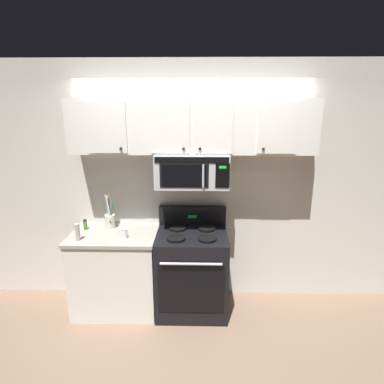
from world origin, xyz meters
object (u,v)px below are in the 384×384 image
stove_range (192,270)px  utensil_crock_cream (110,219)px  over_range_microwave (192,170)px  pepper_mill (78,232)px  salt_shaker (125,234)px  spice_jar (85,225)px

stove_range → utensil_crock_cream: size_ratio=2.84×
utensil_crock_cream → stove_range: bearing=-10.3°
over_range_microwave → utensil_crock_cream: 1.08m
pepper_mill → salt_shaker: bearing=8.2°
salt_shaker → pepper_mill: pepper_mill is taller
stove_range → spice_jar: (-1.18, 0.11, 0.49)m
salt_shaker → pepper_mill: size_ratio=0.55×
over_range_microwave → utensil_crock_cream: bearing=176.8°
salt_shaker → spice_jar: 0.53m
utensil_crock_cream → salt_shaker: (0.23, -0.28, -0.06)m
pepper_mill → over_range_microwave: bearing=14.2°
pepper_mill → spice_jar: pepper_mill is taller
stove_range → spice_jar: bearing=174.8°
spice_jar → salt_shaker: bearing=-24.1°
over_range_microwave → salt_shaker: 0.96m
utensil_crock_cream → pepper_mill: bearing=-124.7°
stove_range → over_range_microwave: over_range_microwave is taller
over_range_microwave → spice_jar: (-1.18, -0.01, -0.62)m
over_range_microwave → salt_shaker: bearing=-161.9°
stove_range → pepper_mill: bearing=-171.3°
salt_shaker → spice_jar: bearing=155.9°
over_range_microwave → salt_shaker: (-0.69, -0.23, -0.63)m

